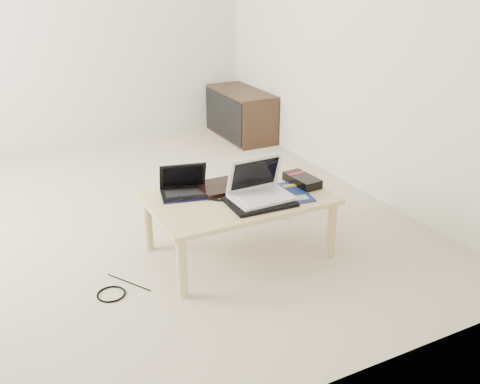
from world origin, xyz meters
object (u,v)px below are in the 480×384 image
coffee_table (239,203)px  gpu_box (302,180)px  netbook (184,188)px  white_laptop (259,189)px  media_cabinet (240,114)px

coffee_table → gpu_box: (0.45, -0.02, 0.08)m
netbook → gpu_box: (0.74, -0.19, -0.01)m
gpu_box → white_laptop: bearing=-165.9°
gpu_box → netbook: bearing=165.6°
white_laptop → gpu_box: white_laptop is taller
media_cabinet → gpu_box: size_ratio=3.31×
coffee_table → gpu_box: gpu_box is taller
white_laptop → gpu_box: size_ratio=1.33×
media_cabinet → netbook: bearing=-124.8°
coffee_table → white_laptop: (0.08, -0.11, 0.12)m
netbook → white_laptop: (0.37, -0.28, 0.03)m
coffee_table → media_cabinet: size_ratio=1.22×
media_cabinet → netbook: netbook is taller
media_cabinet → coffee_table: bearing=-117.1°
media_cabinet → gpu_box: 2.35m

